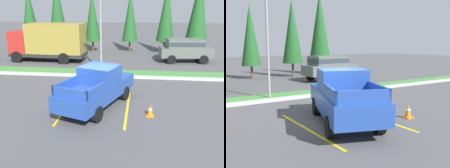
{
  "view_description": "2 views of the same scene",
  "coord_description": "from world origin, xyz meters",
  "views": [
    {
      "loc": [
        2.24,
        -12.37,
        5.09
      ],
      "look_at": [
        0.82,
        0.18,
        1.04
      ],
      "focal_mm": 40.34,
      "sensor_mm": 36.0,
      "label": 1
    },
    {
      "loc": [
        -5.66,
        -8.98,
        3.05
      ],
      "look_at": [
        0.98,
        1.22,
        1.27
      ],
      "focal_mm": 43.54,
      "sensor_mm": 36.0,
      "label": 2
    }
  ],
  "objects": [
    {
      "name": "ground_plane",
      "position": [
        0.0,
        0.0,
        0.0
      ],
      "size": [
        120.0,
        120.0,
        0.0
      ],
      "primitive_type": "plane",
      "color": "#4C4C4F"
    },
    {
      "name": "parking_line_near",
      "position": [
        -1.41,
        -0.48,
        0.0
      ],
      "size": [
        0.12,
        4.8,
        0.01
      ],
      "primitive_type": "cube",
      "color": "yellow",
      "rests_on": "ground"
    },
    {
      "name": "parking_line_far",
      "position": [
        1.69,
        -0.48,
        0.0
      ],
      "size": [
        0.12,
        4.8,
        0.01
      ],
      "primitive_type": "cube",
      "color": "yellow",
      "rests_on": "ground"
    },
    {
      "name": "curb_strip",
      "position": [
        0.0,
        5.0,
        0.07
      ],
      "size": [
        56.0,
        0.4,
        0.15
      ],
      "primitive_type": "cube",
      "color": "#B2B2AD",
      "rests_on": "ground"
    },
    {
      "name": "grass_median",
      "position": [
        0.0,
        6.1,
        0.03
      ],
      "size": [
        56.0,
        1.8,
        0.06
      ],
      "primitive_type": "cube",
      "color": "#42843D",
      "rests_on": "ground"
    },
    {
      "name": "pickup_truck_main",
      "position": [
        0.16,
        -0.44,
        1.04
      ],
      "size": [
        3.56,
        5.55,
        2.1
      ],
      "color": "black",
      "rests_on": "ground"
    },
    {
      "name": "suv_distant",
      "position": [
        6.25,
        10.7,
        1.24
      ],
      "size": [
        4.75,
        2.29,
        2.1
      ],
      "color": "black",
      "rests_on": "ground"
    },
    {
      "name": "street_light",
      "position": [
        -0.64,
        5.74,
        3.81
      ],
      "size": [
        0.24,
        1.49,
        6.54
      ],
      "color": "gray",
      "rests_on": "ground"
    },
    {
      "name": "cypress_tree_right_inner",
      "position": [
        1.05,
        15.49,
        3.81
      ],
      "size": [
        1.68,
        1.68,
        6.48
      ],
      "color": "brown",
      "rests_on": "ground"
    },
    {
      "name": "cypress_tree_rightmost",
      "position": [
        4.79,
        14.96,
        4.25
      ],
      "size": [
        1.88,
        1.88,
        7.21
      ],
      "color": "brown",
      "rests_on": "ground"
    },
    {
      "name": "cypress_tree_far_right",
      "position": [
        8.09,
        15.58,
        4.88
      ],
      "size": [
        2.15,
        2.15,
        8.28
      ],
      "color": "brown",
      "rests_on": "ground"
    },
    {
      "name": "traffic_cone",
      "position": [
        2.81,
        -1.34,
        0.29
      ],
      "size": [
        0.36,
        0.36,
        0.6
      ],
      "color": "orange",
      "rests_on": "ground"
    }
  ]
}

